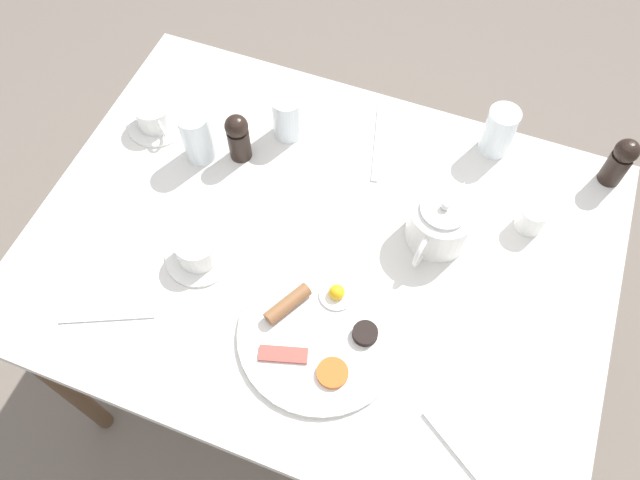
% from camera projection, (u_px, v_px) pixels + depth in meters
% --- Properties ---
extents(ground_plane, '(8.00, 8.00, 0.00)m').
position_uv_depth(ground_plane, '(320.00, 367.00, 1.93)').
color(ground_plane, '#70665B').
extents(table, '(0.87, 1.17, 0.77)m').
position_uv_depth(table, '(320.00, 262.00, 1.33)').
color(table, silver).
rests_on(table, ground_plane).
extents(breakfast_plate, '(0.31, 0.31, 0.04)m').
position_uv_depth(breakfast_plate, '(321.00, 332.00, 1.16)').
color(breakfast_plate, white).
rests_on(breakfast_plate, table).
extents(teapot_near, '(0.21, 0.13, 0.12)m').
position_uv_depth(teapot_near, '(440.00, 223.00, 1.23)').
color(teapot_near, white).
rests_on(teapot_near, table).
extents(teacup_with_saucer_left, '(0.14, 0.14, 0.06)m').
position_uv_depth(teacup_with_saucer_left, '(198.00, 251.00, 1.23)').
color(teacup_with_saucer_left, white).
rests_on(teacup_with_saucer_left, table).
extents(teacup_with_saucer_right, '(0.14, 0.14, 0.06)m').
position_uv_depth(teacup_with_saucer_right, '(155.00, 116.00, 1.40)').
color(teacup_with_saucer_right, white).
rests_on(teacup_with_saucer_right, table).
extents(water_glass_tall, '(0.07, 0.07, 0.11)m').
position_uv_depth(water_glass_tall, '(287.00, 116.00, 1.36)').
color(water_glass_tall, white).
rests_on(water_glass_tall, table).
extents(water_glass_short, '(0.07, 0.07, 0.13)m').
position_uv_depth(water_glass_short, '(197.00, 136.00, 1.33)').
color(water_glass_short, white).
rests_on(water_glass_short, table).
extents(wine_glass_spare, '(0.07, 0.07, 0.12)m').
position_uv_depth(wine_glass_spare, '(499.00, 131.00, 1.34)').
color(wine_glass_spare, white).
rests_on(wine_glass_spare, table).
extents(creamer_jug, '(0.08, 0.06, 0.06)m').
position_uv_depth(creamer_jug, '(532.00, 217.00, 1.26)').
color(creamer_jug, white).
rests_on(creamer_jug, table).
extents(pepper_grinder, '(0.05, 0.05, 0.12)m').
position_uv_depth(pepper_grinder, '(238.00, 136.00, 1.32)').
color(pepper_grinder, black).
rests_on(pepper_grinder, table).
extents(salt_grinder, '(0.05, 0.05, 0.12)m').
position_uv_depth(salt_grinder, '(620.00, 161.00, 1.29)').
color(salt_grinder, black).
rests_on(salt_grinder, table).
extents(napkin_folded, '(0.18, 0.18, 0.01)m').
position_uv_depth(napkin_folded, '(475.00, 426.00, 1.08)').
color(napkin_folded, white).
rests_on(napkin_folded, table).
extents(fork_by_plate, '(0.09, 0.17, 0.00)m').
position_uv_depth(fork_by_plate, '(107.00, 317.00, 1.18)').
color(fork_by_plate, silver).
rests_on(fork_by_plate, table).
extents(knife_by_plate, '(0.22, 0.07, 0.00)m').
position_uv_depth(knife_by_plate, '(378.00, 142.00, 1.40)').
color(knife_by_plate, silver).
rests_on(knife_by_plate, table).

